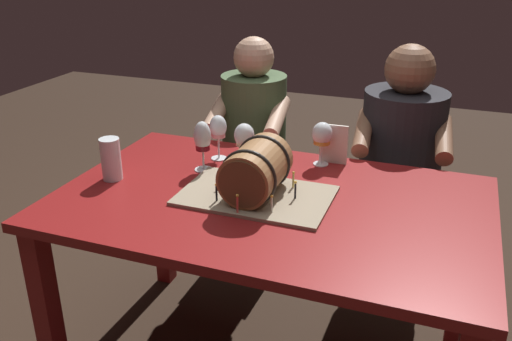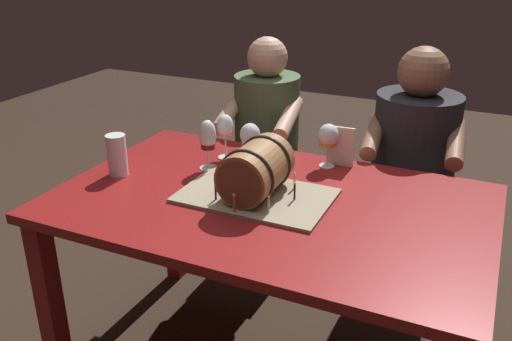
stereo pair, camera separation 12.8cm
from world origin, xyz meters
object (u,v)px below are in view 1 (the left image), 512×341
dining_table (270,224)px  beer_pint (111,161)px  wine_glass_rose (218,129)px  wine_glass_white (244,137)px  person_seated_right (398,179)px  barrel_cake (256,174)px  wine_glass_amber (322,135)px  person_seated_left (254,165)px  wine_glass_red (202,139)px  menu_card (334,144)px

dining_table → beer_pint: size_ratio=9.33×
wine_glass_rose → wine_glass_white: bearing=-4.3°
dining_table → person_seated_right: bearing=65.5°
barrel_cake → dining_table: bearing=8.8°
wine_glass_amber → person_seated_left: size_ratio=0.15×
wine_glass_rose → beer_pint: bearing=-131.9°
barrel_cake → beer_pint: size_ratio=3.26×
wine_glass_amber → beer_pint: bearing=-149.5°
person_seated_right → wine_glass_amber: bearing=-122.6°
barrel_cake → wine_glass_amber: 0.39m
dining_table → barrel_cake: (-0.05, -0.01, 0.19)m
dining_table → wine_glass_amber: bearing=76.3°
barrel_cake → wine_glass_rose: bearing=133.4°
wine_glass_amber → dining_table: bearing=-103.7°
wine_glass_rose → wine_glass_red: wine_glass_red is taller
wine_glass_rose → wine_glass_white: 0.12m
dining_table → person_seated_left: bearing=114.5°
beer_pint → menu_card: 0.85m
barrel_cake → wine_glass_white: bearing=119.0°
barrel_cake → person_seated_left: bearing=111.2°
wine_glass_red → menu_card: bearing=28.3°
dining_table → beer_pint: bearing=-175.5°
barrel_cake → wine_glass_amber: (0.14, 0.37, 0.03)m
barrel_cake → wine_glass_red: 0.32m
wine_glass_amber → beer_pint: wine_glass_amber is taller
barrel_cake → wine_glass_red: bearing=150.6°
beer_pint → person_seated_right: size_ratio=0.14×
wine_glass_amber → wine_glass_white: bearing=-161.9°
menu_card → wine_glass_rose: bearing=-167.0°
beer_pint → person_seated_right: person_seated_right is taller
dining_table → barrel_cake: 0.19m
dining_table → barrel_cake: bearing=-171.2°
person_seated_left → person_seated_right: person_seated_right is taller
dining_table → beer_pint: (-0.60, -0.05, 0.17)m
dining_table → wine_glass_white: (-0.20, 0.26, 0.21)m
beer_pint → person_seated_left: (0.25, 0.82, -0.30)m
wine_glass_red → person_seated_right: bearing=42.9°
barrel_cake → menu_card: barrel_cake is taller
wine_glass_rose → beer_pint: size_ratio=1.16×
person_seated_left → wine_glass_white: bearing=-73.3°
wine_glass_red → person_seated_right: size_ratio=0.17×
wine_glass_red → menu_card: wine_glass_red is taller
wine_glass_white → wine_glass_red: bearing=-136.0°
dining_table → person_seated_left: size_ratio=1.28×
wine_glass_red → menu_card: size_ratio=1.22×
wine_glass_red → person_seated_left: person_seated_left is taller
menu_card → person_seated_left: bearing=139.6°
wine_glass_white → wine_glass_amber: bearing=18.1°
beer_pint → person_seated_left: person_seated_left is taller
wine_glass_rose → menu_card: bearing=14.7°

